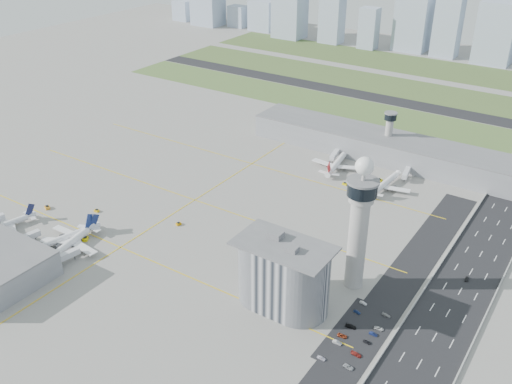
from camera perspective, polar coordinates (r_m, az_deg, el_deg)
The scene contains 55 objects.
ground at distance 295.13m, azimuth -3.79°, elevation -5.24°, with size 1000.00×1000.00×0.00m, color #9A978F.
grass_strip_0 at distance 481.07m, azimuth 10.73°, elevation 7.97°, with size 480.00×50.00×0.08m, color #536F34.
grass_strip_1 at distance 547.61m, azimuth 13.98°, elevation 10.11°, with size 480.00×60.00×0.08m, color #425B2B.
grass_strip_2 at distance 620.71m, azimuth 16.71°, elevation 11.86°, with size 480.00×70.00×0.08m, color #445A2A.
runway at distance 513.60m, azimuth 12.43°, elevation 9.10°, with size 480.00×22.00×0.10m, color black.
highway at distance 255.46m, azimuth 17.84°, elevation -12.90°, with size 28.00×500.00×0.10m, color black.
barrier_left at distance 257.54m, azimuth 14.86°, elevation -11.85°, with size 0.60×500.00×1.20m, color #9E9E99.
barrier_right at distance 253.43m, azimuth 20.93°, elevation -13.74°, with size 0.60×500.00×1.20m, color #9E9E99.
landside_road at distance 252.95m, azimuth 11.67°, elevation -12.42°, with size 18.00×260.00×0.08m, color black.
parking_lot at distance 244.88m, azimuth 10.09°, elevation -13.85°, with size 20.00×44.00×0.10m, color black.
taxiway_line_h_0 at distance 300.28m, azimuth -13.41°, elevation -5.41°, with size 260.00×0.60×0.01m, color yellow.
taxiway_line_h_1 at distance 336.79m, azimuth -6.15°, elevation -0.80°, with size 260.00×0.60×0.01m, color yellow.
taxiway_line_h_2 at distance 379.32m, azimuth -0.42°, elevation 2.85°, with size 260.00×0.60×0.01m, color yellow.
taxiway_line_v at distance 336.79m, azimuth -6.15°, elevation -0.80°, with size 0.60×260.00×0.01m, color yellow.
control_tower at distance 251.73m, azimuth 10.30°, elevation -2.68°, with size 14.00×14.00×64.50m.
secondary_tower at distance 392.12m, azimuth 13.15°, elevation 5.96°, with size 8.60×8.60×31.90m.
admin_building at distance 247.36m, azimuth 2.73°, elevation -8.31°, with size 42.00×24.00×33.50m.
terminal_pier at distance 391.51m, azimuth 14.22°, elevation 4.05°, with size 210.00×32.00×15.80m.
airplane_near_a at distance 332.44m, azimuth -23.99°, elevation -2.76°, with size 34.87×29.64×9.76m, color white, non-canonical shape.
airplane_near_b at distance 310.04m, azimuth -18.33°, elevation -3.92°, with size 35.24×29.96×9.87m, color white, non-canonical shape.
airplane_near_c at distance 302.19m, azimuth -18.36°, elevation -4.66°, with size 40.15×34.13×11.24m, color white, non-canonical shape.
airplane_far_a at distance 375.23m, azimuth 8.13°, elevation 3.20°, with size 39.84×33.87×11.16m, color white, non-canonical shape.
airplane_far_b at distance 354.84m, azimuth 12.84°, elevation 1.20°, with size 39.08×33.22×10.94m, color white, non-canonical shape.
jet_bridge_near_1 at distance 313.77m, azimuth -23.03°, elevation -4.88°, with size 14.00×3.00×5.70m, color silver, non-canonical shape.
jet_bridge_near_2 at distance 291.94m, azimuth -19.62°, elevation -6.80°, with size 14.00×3.00×5.70m, color silver, non-canonical shape.
jet_bridge_far_0 at distance 392.65m, azimuth 8.14°, elevation 3.92°, with size 14.00×3.00×5.70m, color silver, non-canonical shape.
jet_bridge_far_1 at distance 376.34m, azimuth 14.95°, elevation 2.10°, with size 14.00×3.00×5.70m, color silver, non-canonical shape.
tug_0 at distance 346.59m, azimuth -20.15°, elevation -1.43°, with size 2.41×3.50×2.04m, color orange, non-canonical shape.
tug_1 at distance 334.99m, azimuth -15.65°, elevation -1.79°, with size 1.90×2.76×1.60m, color gold, non-canonical shape.
tug_2 at distance 310.23m, azimuth -16.70°, elevation -4.47°, with size 2.46×3.58×2.08m, color yellow, non-canonical shape.
tug_3 at distance 313.13m, azimuth -7.76°, elevation -3.15°, with size 1.88×2.74×1.59m, color #D48E06, non-canonical shape.
tug_4 at distance 355.86m, azimuth 8.87°, elevation 0.83°, with size 1.91×2.77×1.61m, color #DFC807, non-canonical shape.
tug_5 at distance 363.42m, azimuth 12.22°, elevation 1.16°, with size 2.50×3.63×2.11m, color #DFCC03, non-canonical shape.
car_lot_0 at distance 232.26m, azimuth 6.56°, elevation -16.16°, with size 1.41×3.51×1.20m, color silver.
car_lot_1 at distance 239.28m, azimuth 8.11°, elevation -14.66°, with size 1.35×3.88×1.28m, color #B0B0B0.
car_lot_2 at distance 242.54m, azimuth 8.63°, elevation -14.02°, with size 1.90×4.12×1.14m, color #9A3B1D.
car_lot_3 at distance 247.23m, azimuth 9.47°, elevation -13.11°, with size 1.85×4.55×1.32m, color black.
car_lot_4 at distance 254.91m, azimuth 10.07°, elevation -11.72°, with size 1.32×3.27×1.11m, color navy.
car_lot_5 at distance 260.00m, azimuth 10.66°, elevation -10.86°, with size 1.21×3.47×1.14m, color silver.
car_lot_6 at distance 230.30m, azimuth 9.24°, elevation -16.88°, with size 1.91×4.13×1.15m, color #9EA2A7.
car_lot_7 at distance 235.60m, azimuth 9.99°, elevation -15.68°, with size 1.77×4.34×1.26m, color maroon.
car_lot_8 at distance 241.51m, azimuth 11.04°, elevation -14.51°, with size 1.31×3.26×1.11m, color black.
car_lot_9 at distance 245.46m, azimuth 11.64°, elevation -13.74°, with size 1.23×3.53×1.16m, color #131E4C.
car_lot_10 at distance 248.53m, azimuth 12.18°, elevation -13.20°, with size 1.83×3.98×1.11m, color silver.
car_lot_11 at distance 255.71m, azimuth 12.90°, elevation -11.92°, with size 1.52×3.75×1.09m, color gray.
car_hw_1 at distance 286.88m, azimuth 20.33°, elevation -8.16°, with size 1.34×3.85×1.27m, color black.
skyline_bldg_0 at distance 825.91m, azimuth -7.30°, elevation 17.56°, with size 24.05×19.24×26.50m, color #9EADC1.
skyline_bldg_2 at distance 779.95m, azimuth -1.79°, elevation 17.15°, with size 22.81×18.25×26.79m, color #9EADC1.
skyline_bldg_3 at distance 758.62m, azimuth 0.75°, elevation 17.24°, with size 32.30×25.84×36.93m, color #9EADC1.
skyline_bldg_4 at distance 718.11m, azimuth 3.40°, elevation 17.53°, with size 35.81×28.65×60.36m, color #9EADC1.
skyline_bldg_5 at distance 696.02m, azimuth 7.64°, elevation 17.27°, with size 25.49×20.39×66.89m, color #9EADC1.
skyline_bldg_6 at distance 677.32m, azimuth 11.22°, elevation 15.76°, with size 20.04×16.03×45.20m, color #9EADC1.
skyline_bldg_7 at distance 678.22m, azimuth 15.42°, elevation 16.02°, with size 35.76×28.61×61.22m, color #9EADC1.
skyline_bldg_8 at distance 659.65m, azimuth 18.76°, elevation 16.23°, with size 26.33×21.06×83.39m, color #9EADC1.
skyline_bldg_9 at distance 651.28m, azimuth 22.90°, elevation 14.43°, with size 36.96×29.57×62.11m, color #9EADC1.
Camera 1 is at (152.41, -193.81, 162.21)m, focal length 40.00 mm.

